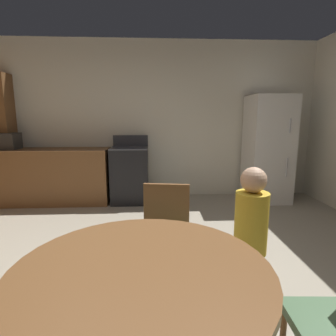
{
  "coord_description": "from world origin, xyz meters",
  "views": [
    {
      "loc": [
        0.04,
        -1.88,
        1.41
      ],
      "look_at": [
        0.2,
        1.0,
        0.87
      ],
      "focal_mm": 29.16,
      "sensor_mm": 36.0,
      "label": 1
    }
  ],
  "objects_px": {
    "person_child": "(250,241)",
    "chair_north": "(165,232)",
    "oven_range": "(130,174)",
    "dining_table": "(142,300)",
    "microwave": "(4,141)",
    "refrigerator": "(268,149)"
  },
  "relations": [
    {
      "from": "oven_range",
      "to": "refrigerator",
      "type": "distance_m",
      "value": 2.35
    },
    {
      "from": "refrigerator",
      "to": "dining_table",
      "type": "bearing_deg",
      "value": -120.46
    },
    {
      "from": "oven_range",
      "to": "refrigerator",
      "type": "height_order",
      "value": "refrigerator"
    },
    {
      "from": "oven_range",
      "to": "chair_north",
      "type": "xyz_separation_m",
      "value": [
        0.48,
        -2.45,
        0.03
      ]
    },
    {
      "from": "chair_north",
      "to": "person_child",
      "type": "relative_size",
      "value": 0.8
    },
    {
      "from": "oven_range",
      "to": "chair_north",
      "type": "distance_m",
      "value": 2.5
    },
    {
      "from": "microwave",
      "to": "oven_range",
      "type": "bearing_deg",
      "value": 0.1
    },
    {
      "from": "microwave",
      "to": "person_child",
      "type": "bearing_deg",
      "value": -42.59
    },
    {
      "from": "microwave",
      "to": "person_child",
      "type": "relative_size",
      "value": 0.4
    },
    {
      "from": "microwave",
      "to": "dining_table",
      "type": "relative_size",
      "value": 0.38
    },
    {
      "from": "microwave",
      "to": "dining_table",
      "type": "xyz_separation_m",
      "value": [
        2.34,
        -3.4,
        -0.43
      ]
    },
    {
      "from": "oven_range",
      "to": "microwave",
      "type": "xyz_separation_m",
      "value": [
        -2.0,
        -0.0,
        0.56
      ]
    },
    {
      "from": "oven_range",
      "to": "person_child",
      "type": "xyz_separation_m",
      "value": [
        1.05,
        -2.8,
        0.11
      ]
    },
    {
      "from": "oven_range",
      "to": "microwave",
      "type": "distance_m",
      "value": 2.08
    },
    {
      "from": "oven_range",
      "to": "dining_table",
      "type": "height_order",
      "value": "oven_range"
    },
    {
      "from": "person_child",
      "to": "chair_north",
      "type": "bearing_deg",
      "value": -72.34
    },
    {
      "from": "person_child",
      "to": "oven_range",
      "type": "bearing_deg",
      "value": -109.7
    },
    {
      "from": "chair_north",
      "to": "person_child",
      "type": "height_order",
      "value": "person_child"
    },
    {
      "from": "microwave",
      "to": "person_child",
      "type": "xyz_separation_m",
      "value": [
        3.05,
        -2.8,
        -0.45
      ]
    },
    {
      "from": "chair_north",
      "to": "person_child",
      "type": "xyz_separation_m",
      "value": [
        0.56,
        -0.35,
        0.08
      ]
    },
    {
      "from": "refrigerator",
      "to": "person_child",
      "type": "height_order",
      "value": "refrigerator"
    },
    {
      "from": "refrigerator",
      "to": "microwave",
      "type": "bearing_deg",
      "value": 179.33
    }
  ]
}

